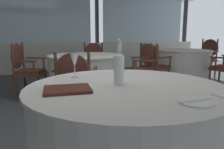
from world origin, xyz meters
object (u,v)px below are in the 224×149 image
at_px(dining_chair_0_3, 25,66).
at_px(dining_chair_2_1, 149,57).
at_px(side_plate, 196,102).
at_px(menu_book, 67,89).
at_px(dining_chair_0_1, 148,67).
at_px(water_bottle, 119,67).
at_px(wine_glass, 74,61).
at_px(dining_chair_2_2, 152,63).
at_px(dining_chair_0_0, 75,81).
at_px(dining_chair_2_0, 207,55).
at_px(dining_chair_0_2, 93,60).

distance_m(dining_chair_0_3, dining_chair_2_1, 3.27).
bearing_deg(dining_chair_0_3, side_plate, -52.85).
relative_size(menu_book, dining_chair_0_3, 0.30).
bearing_deg(dining_chair_0_1, side_plate, 87.06).
bearing_deg(water_bottle, wine_glass, 121.00).
distance_m(wine_glass, dining_chair_2_2, 2.88).
bearing_deg(dining_chair_2_2, dining_chair_0_1, -144.91).
xyz_separation_m(side_plate, dining_chair_2_2, (1.68, 2.87, -0.22)).
bearing_deg(dining_chair_0_3, dining_chair_2_1, 40.29).
relative_size(dining_chair_0_0, dining_chair_2_0, 0.91).
height_order(dining_chair_0_0, dining_chair_2_1, dining_chair_0_0).
distance_m(dining_chair_0_2, dining_chair_2_2, 1.34).
bearing_deg(side_plate, dining_chair_2_2, 59.68).
bearing_deg(side_plate, water_bottle, 108.60).
xyz_separation_m(dining_chair_0_0, dining_chair_2_2, (1.86, 1.02, 0.02)).
bearing_deg(dining_chair_0_0, dining_chair_2_2, -36.31).
height_order(dining_chair_0_1, dining_chair_0_2, same).
bearing_deg(dining_chair_0_2, dining_chair_2_0, 107.16).
distance_m(wine_glass, dining_chair_0_1, 2.24).
bearing_deg(menu_book, side_plate, -33.60).
bearing_deg(dining_chair_2_2, dining_chair_0_3, 155.42).
relative_size(water_bottle, dining_chair_0_2, 0.34).
relative_size(menu_book, dining_chair_0_1, 0.31).
relative_size(side_plate, water_bottle, 0.57).
xyz_separation_m(menu_book, dining_chair_0_2, (1.29, 3.31, -0.22)).
bearing_deg(dining_chair_2_0, side_plate, 27.79).
relative_size(side_plate, dining_chair_2_1, 0.21).
bearing_deg(dining_chair_0_0, wine_glass, -168.60).
relative_size(side_plate, wine_glass, 0.93).
distance_m(wine_glass, dining_chair_0_2, 3.14).
height_order(menu_book, dining_chair_0_0, dining_chair_0_0).
height_order(wine_glass, dining_chair_2_1, wine_glass).
xyz_separation_m(water_bottle, dining_chair_2_1, (2.63, 3.62, -0.37)).
relative_size(wine_glass, dining_chair_0_2, 0.21).
bearing_deg(dining_chair_0_2, water_bottle, 9.30).
bearing_deg(dining_chair_2_0, menu_book, 19.45).
bearing_deg(water_bottle, dining_chair_2_2, 51.34).
relative_size(dining_chair_0_2, dining_chair_2_2, 0.99).
height_order(dining_chair_0_0, dining_chair_0_1, dining_chair_0_1).
height_order(dining_chair_0_0, dining_chair_0_3, dining_chair_0_3).
bearing_deg(dining_chair_2_1, dining_chair_0_0, -63.19).
relative_size(dining_chair_0_2, dining_chair_0_3, 0.96).
bearing_deg(dining_chair_2_0, wine_glass, 16.47).
bearing_deg(dining_chair_2_1, wine_glass, -55.81).
relative_size(side_plate, dining_chair_0_1, 0.19).
xyz_separation_m(dining_chair_0_3, dining_chair_2_2, (2.39, -0.42, -0.01)).
distance_m(dining_chair_0_0, dining_chair_2_2, 2.12).
height_order(menu_book, dining_chair_0_1, dining_chair_0_1).
distance_m(menu_book, dining_chair_2_1, 4.73).
bearing_deg(wine_glass, menu_book, -110.39).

